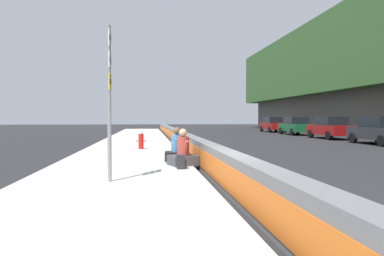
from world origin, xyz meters
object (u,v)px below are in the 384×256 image
Objects in this scene: route_sign_post at (109,91)px; seated_person_foreground at (183,154)px; parked_car_third at (381,130)px; parked_car_midline at (295,126)px; seated_person_middle at (177,150)px; parked_car_fourth at (330,128)px; fire_hydrant at (141,139)px; backpack at (181,162)px; parked_car_far at (273,124)px.

seated_person_foreground is at bearing -37.21° from route_sign_post.
parked_car_third and parked_car_midline have the same top height.
seated_person_foreground is at bearing -175.13° from seated_person_middle.
seated_person_foreground is 0.25× the size of parked_car_midline.
route_sign_post is 0.80× the size of parked_car_fourth.
seated_person_foreground is at bearing -166.49° from fire_hydrant.
seated_person_foreground is 0.78m from backpack.
seated_person_middle is 2.89× the size of backpack.
parked_car_midline reaches higher than backpack.
backpack is 0.09× the size of parked_car_midline.
route_sign_post is 3.67m from seated_person_foreground.
seated_person_middle is at bearing 135.80° from parked_car_fourth.
route_sign_post is 9.00× the size of backpack.
parked_car_fourth is at bearing -41.69° from seated_person_foreground.
seated_person_foreground is at bearing 148.31° from parked_car_midline.
parked_car_midline is 1.00× the size of parked_car_far.
parked_car_far reaches higher than seated_person_middle.
fire_hydrant is 6.76m from backpack.
seated_person_middle reaches higher than fire_hydrant.
parked_car_far is (18.85, -0.27, 0.00)m from parked_car_third.
route_sign_post is 4.48m from seated_person_middle.
route_sign_post reaches higher than parked_car_far.
seated_person_middle is at bearing 146.69° from parked_car_midline.
seated_person_middle is 14.87m from parked_car_third.
route_sign_post is at bearing 153.22° from seated_person_middle.
backpack is (-6.64, -1.28, -0.25)m from fire_hydrant.
parked_car_fourth is (13.31, -12.94, 0.36)m from seated_person_middle.
seated_person_middle is at bearing 4.87° from seated_person_foreground.
parked_car_fourth reaches higher than seated_person_foreground.
fire_hydrant is at bearing 100.48° from parked_car_third.
parked_car_third is at bearing 179.77° from parked_car_midline.
parked_car_third is 5.91m from parked_car_fourth.
fire_hydrant is 20.66m from parked_car_midline.
parked_car_midline is at bearing -33.31° from seated_person_middle.
parked_car_third is (2.63, -14.22, 0.27)m from fire_hydrant.
route_sign_post is 3.11× the size of seated_person_middle.
fire_hydrant is 16.62m from parked_car_fourth.
parked_car_fourth reaches higher than seated_person_middle.
parked_car_third is 1.00× the size of parked_car_far.
parked_car_third reaches higher than seated_person_foreground.
parked_car_third is 12.31m from parked_car_midline.
parked_car_fourth is (17.00, -14.80, -1.37)m from route_sign_post.
parked_car_far is at bearing -25.53° from seated_person_foreground.
parked_car_fourth is at bearing 179.90° from parked_car_midline.
parked_car_fourth is (14.42, -12.84, 0.37)m from seated_person_foreground.
parked_car_third is 1.00× the size of parked_car_midline.
parked_car_midline is 6.54m from parked_car_far.
parked_car_fourth is (15.17, -12.97, 0.53)m from backpack.
fire_hydrant is 0.76× the size of seated_person_middle.
fire_hydrant is 0.19× the size of parked_car_fourth.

